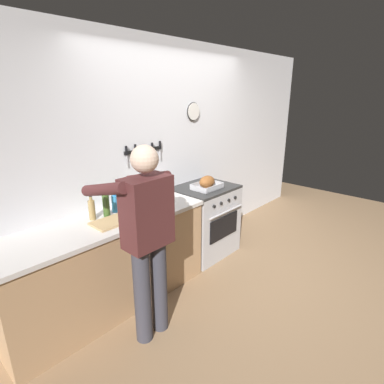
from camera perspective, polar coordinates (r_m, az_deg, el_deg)
name	(u,v)px	position (r m, az deg, el deg)	size (l,w,h in m)	color
ground_plane	(261,289)	(3.52, 12.70, -17.31)	(8.00, 8.00, 0.00)	#937251
wall_back	(171,154)	(3.78, -3.91, 7.15)	(6.00, 0.13, 2.60)	silver
counter_block	(109,263)	(3.12, -15.26, -12.71)	(2.03, 0.65, 0.90)	tan
stove	(204,220)	(3.95, 2.32, -5.27)	(0.76, 0.67, 0.90)	#BCBCC1
person_cook	(146,233)	(2.47, -8.51, -7.67)	(0.51, 0.63, 1.66)	#383842
roasting_pan	(207,183)	(3.70, 2.83, 1.65)	(0.35, 0.26, 0.16)	#B7B7BC
cutting_board	(113,222)	(2.85, -14.60, -5.36)	(0.36, 0.24, 0.02)	tan
bottle_cooking_oil	(128,195)	(3.24, -11.79, -0.47)	(0.07, 0.07, 0.25)	gold
bottle_vinegar	(92,209)	(2.94, -18.20, -3.10)	(0.06, 0.06, 0.24)	#997F4C
bottle_dish_soap	(115,203)	(3.06, -14.24, -2.03)	(0.06, 0.06, 0.22)	#338CCC
bottle_olive_oil	(106,204)	(2.97, -15.75, -2.24)	(0.06, 0.06, 0.29)	#385623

